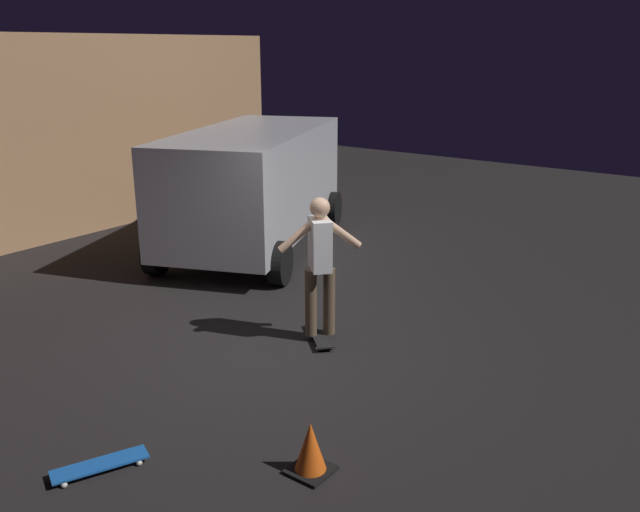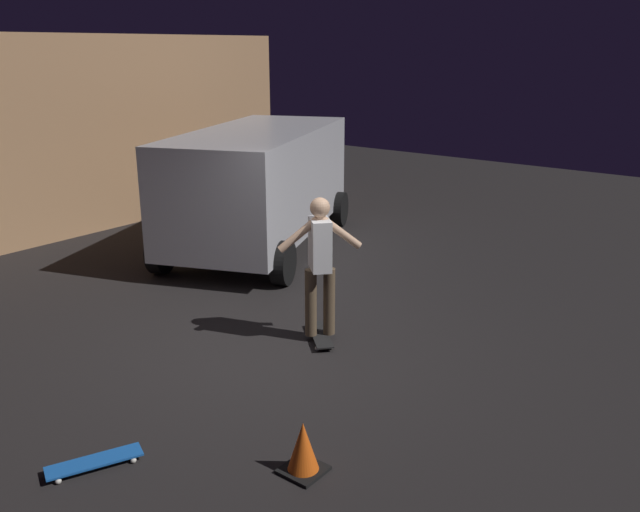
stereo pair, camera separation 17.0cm
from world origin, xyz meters
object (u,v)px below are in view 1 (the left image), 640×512
at_px(skateboard_spare, 100,465).
at_px(skater, 320,257).
at_px(parked_van, 254,181).
at_px(traffic_cone, 310,450).
at_px(skateboard_ridden, 320,335).

height_order(skateboard_spare, skater, skater).
xyz_separation_m(parked_van, skateboard_spare, (-5.59, -3.30, -1.11)).
bearing_deg(parked_van, traffic_cone, -134.10).
distance_m(parked_van, traffic_cone, 6.62).
xyz_separation_m(parked_van, skater, (-2.43, -3.21, -0.12)).
distance_m(parked_van, skateboard_ridden, 4.17).
xyz_separation_m(parked_van, traffic_cone, (-4.56, -4.71, -0.95)).
relative_size(skateboard_ridden, traffic_cone, 1.55).
height_order(skateboard_spare, traffic_cone, traffic_cone).
relative_size(parked_van, skater, 2.98).
xyz_separation_m(skateboard_spare, traffic_cone, (1.03, -1.41, 0.16)).
bearing_deg(skateboard_ridden, skater, 153.43).
bearing_deg(skater, parked_van, 52.95).
distance_m(skateboard_spare, traffic_cone, 1.75).
distance_m(skateboard_ridden, skater, 0.98).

